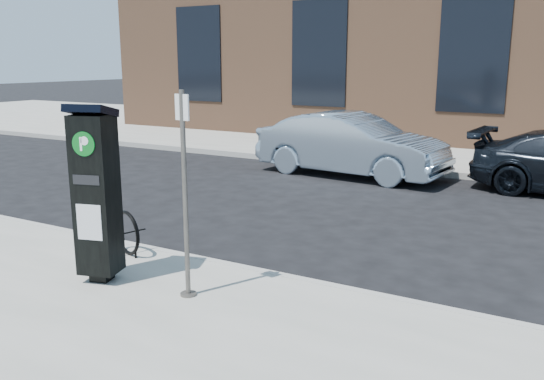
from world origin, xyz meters
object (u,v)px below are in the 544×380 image
Objects in this scene: sign_pole at (185,197)px; parking_kiosk at (96,192)px; bike_rack at (127,233)px; car_silver at (351,145)px.

parking_kiosk is at bearing -162.91° from sign_pole.
car_silver is (0.27, 7.47, 0.31)m from bike_rack.
car_silver is at bearing 106.10° from bike_rack.
sign_pole is at bearing -9.34° from parking_kiosk.
parking_kiosk reaches higher than bike_rack.
parking_kiosk is at bearing -173.71° from car_silver.
bike_rack is at bearing 166.04° from sign_pole.
sign_pole is 1.96m from bike_rack.
sign_pole is 8.32m from car_silver.
sign_pole is (1.22, 0.15, 0.05)m from parking_kiosk.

